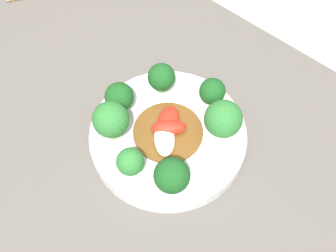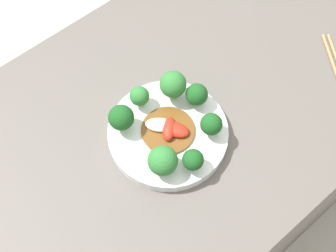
{
  "view_description": "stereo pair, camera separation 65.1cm",
  "coord_description": "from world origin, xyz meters",
  "px_view_note": "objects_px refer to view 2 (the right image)",
  "views": [
    {
      "loc": [
        0.28,
        -0.24,
        1.41
      ],
      "look_at": [
        0.04,
        0.04,
        0.82
      ],
      "focal_mm": 50.0,
      "sensor_mm": 36.0,
      "label": 1
    },
    {
      "loc": [
        0.32,
        0.37,
        1.62
      ],
      "look_at": [
        0.04,
        0.04,
        0.82
      ],
      "focal_mm": 50.0,
      "sensor_mm": 36.0,
      "label": 2
    }
  ],
  "objects_px": {
    "broccoli_southwest": "(173,85)",
    "broccoli_west": "(197,95)",
    "broccoli_north": "(193,160)",
    "plate": "(168,134)",
    "broccoli_southeast": "(121,118)",
    "stirfry_center": "(168,129)",
    "broccoli_south": "(139,96)",
    "broccoli_northwest": "(211,124)",
    "broccoli_northeast": "(163,161)"
  },
  "relations": [
    {
      "from": "broccoli_southwest",
      "to": "broccoli_west",
      "type": "distance_m",
      "value": 0.05
    },
    {
      "from": "broccoli_north",
      "to": "broccoli_southwest",
      "type": "distance_m",
      "value": 0.16
    },
    {
      "from": "plate",
      "to": "broccoli_southeast",
      "type": "height_order",
      "value": "broccoli_southeast"
    },
    {
      "from": "broccoli_north",
      "to": "stirfry_center",
      "type": "distance_m",
      "value": 0.09
    },
    {
      "from": "broccoli_south",
      "to": "broccoli_southwest",
      "type": "bearing_deg",
      "value": 156.36
    },
    {
      "from": "broccoli_southwest",
      "to": "broccoli_west",
      "type": "bearing_deg",
      "value": 120.72
    },
    {
      "from": "broccoli_north",
      "to": "broccoli_west",
      "type": "height_order",
      "value": "broccoli_west"
    },
    {
      "from": "broccoli_northwest",
      "to": "stirfry_center",
      "type": "distance_m",
      "value": 0.09
    },
    {
      "from": "broccoli_northeast",
      "to": "stirfry_center",
      "type": "xyz_separation_m",
      "value": [
        -0.06,
        -0.06,
        -0.03
      ]
    },
    {
      "from": "broccoli_northeast",
      "to": "broccoli_south",
      "type": "xyz_separation_m",
      "value": [
        -0.06,
        -0.14,
        -0.0
      ]
    },
    {
      "from": "broccoli_northeast",
      "to": "broccoli_south",
      "type": "bearing_deg",
      "value": -112.12
    },
    {
      "from": "broccoli_south",
      "to": "plate",
      "type": "bearing_deg",
      "value": 92.05
    },
    {
      "from": "broccoli_west",
      "to": "broccoli_north",
      "type": "bearing_deg",
      "value": 45.15
    },
    {
      "from": "broccoli_north",
      "to": "broccoli_southeast",
      "type": "relative_size",
      "value": 0.79
    },
    {
      "from": "broccoli_southeast",
      "to": "broccoli_south",
      "type": "xyz_separation_m",
      "value": [
        -0.06,
        -0.02,
        -0.01
      ]
    },
    {
      "from": "broccoli_northeast",
      "to": "broccoli_southeast",
      "type": "relative_size",
      "value": 1.01
    },
    {
      "from": "broccoli_southwest",
      "to": "broccoli_northeast",
      "type": "relative_size",
      "value": 1.09
    },
    {
      "from": "broccoli_north",
      "to": "broccoli_southeast",
      "type": "distance_m",
      "value": 0.16
    },
    {
      "from": "broccoli_northwest",
      "to": "broccoli_south",
      "type": "xyz_separation_m",
      "value": [
        0.06,
        -0.14,
        -0.0
      ]
    },
    {
      "from": "plate",
      "to": "broccoli_southeast",
      "type": "relative_size",
      "value": 3.82
    },
    {
      "from": "broccoli_southwest",
      "to": "broccoli_northeast",
      "type": "distance_m",
      "value": 0.16
    },
    {
      "from": "broccoli_south",
      "to": "broccoli_west",
      "type": "height_order",
      "value": "broccoli_west"
    },
    {
      "from": "broccoli_southwest",
      "to": "stirfry_center",
      "type": "height_order",
      "value": "broccoli_southwest"
    },
    {
      "from": "stirfry_center",
      "to": "broccoli_south",
      "type": "bearing_deg",
      "value": -87.34
    },
    {
      "from": "stirfry_center",
      "to": "plate",
      "type": "bearing_deg",
      "value": 0.58
    },
    {
      "from": "plate",
      "to": "broccoli_southwest",
      "type": "relative_size",
      "value": 3.46
    },
    {
      "from": "plate",
      "to": "broccoli_northeast",
      "type": "distance_m",
      "value": 0.09
    },
    {
      "from": "plate",
      "to": "stirfry_center",
      "type": "relative_size",
      "value": 2.26
    },
    {
      "from": "broccoli_southwest",
      "to": "broccoli_northwest",
      "type": "relative_size",
      "value": 1.28
    },
    {
      "from": "broccoli_southwest",
      "to": "broccoli_south",
      "type": "height_order",
      "value": "broccoli_southwest"
    },
    {
      "from": "broccoli_south",
      "to": "broccoli_northeast",
      "type": "bearing_deg",
      "value": 67.88
    },
    {
      "from": "plate",
      "to": "broccoli_north",
      "type": "bearing_deg",
      "value": 80.8
    },
    {
      "from": "plate",
      "to": "broccoli_southeast",
      "type": "distance_m",
      "value": 0.1
    },
    {
      "from": "broccoli_northeast",
      "to": "broccoli_southwest",
      "type": "bearing_deg",
      "value": -137.26
    },
    {
      "from": "broccoli_northwest",
      "to": "broccoli_northeast",
      "type": "distance_m",
      "value": 0.12
    },
    {
      "from": "plate",
      "to": "broccoli_north",
      "type": "xyz_separation_m",
      "value": [
        0.01,
        0.09,
        0.04
      ]
    },
    {
      "from": "broccoli_north",
      "to": "broccoli_southeast",
      "type": "height_order",
      "value": "broccoli_southeast"
    },
    {
      "from": "plate",
      "to": "broccoli_south",
      "type": "distance_m",
      "value": 0.09
    },
    {
      "from": "plate",
      "to": "broccoli_south",
      "type": "height_order",
      "value": "broccoli_south"
    },
    {
      "from": "broccoli_southeast",
      "to": "broccoli_south",
      "type": "bearing_deg",
      "value": -162.3
    },
    {
      "from": "broccoli_southeast",
      "to": "broccoli_southwest",
      "type": "bearing_deg",
      "value": 175.91
    },
    {
      "from": "broccoli_northwest",
      "to": "plate",
      "type": "bearing_deg",
      "value": -42.24
    },
    {
      "from": "broccoli_north",
      "to": "broccoli_southeast",
      "type": "bearing_deg",
      "value": -72.39
    },
    {
      "from": "stirfry_center",
      "to": "broccoli_northeast",
      "type": "bearing_deg",
      "value": 42.32
    },
    {
      "from": "broccoli_northeast",
      "to": "broccoli_southeast",
      "type": "xyz_separation_m",
      "value": [
        0.0,
        -0.12,
        0.0
      ]
    },
    {
      "from": "broccoli_north",
      "to": "broccoli_south",
      "type": "distance_m",
      "value": 0.17
    },
    {
      "from": "broccoli_south",
      "to": "broccoli_northwest",
      "type": "bearing_deg",
      "value": 114.76
    },
    {
      "from": "broccoli_south",
      "to": "stirfry_center",
      "type": "height_order",
      "value": "broccoli_south"
    },
    {
      "from": "broccoli_northwest",
      "to": "broccoli_southwest",
      "type": "bearing_deg",
      "value": -89.61
    },
    {
      "from": "broccoli_northeast",
      "to": "broccoli_south",
      "type": "relative_size",
      "value": 1.25
    }
  ]
}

